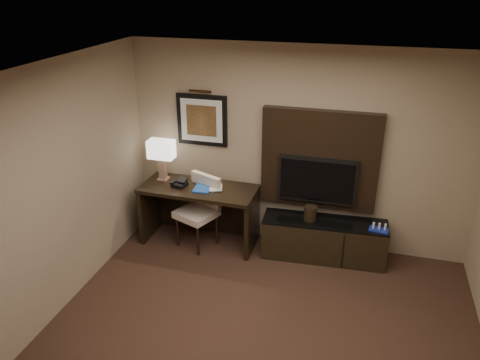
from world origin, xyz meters
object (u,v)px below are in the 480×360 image
(desk_phone, at_px, (180,183))
(ice_bucket, at_px, (310,213))
(tv, at_px, (317,180))
(desk, at_px, (200,215))
(table_lamp, at_px, (162,159))
(desk_chair, at_px, (196,213))
(credenza, at_px, (324,239))
(minibar_tray, at_px, (379,227))

(desk_phone, xyz_separation_m, ice_bucket, (1.76, 0.07, -0.24))
(tv, height_order, desk_phone, tv)
(desk, height_order, tv, tv)
(desk, bearing_deg, table_lamp, 169.22)
(desk_chair, relative_size, table_lamp, 1.64)
(desk, xyz_separation_m, desk_phone, (-0.25, -0.04, 0.46))
(credenza, bearing_deg, desk_chair, -178.52)
(tv, relative_size, desk_chair, 1.01)
(desk, xyz_separation_m, table_lamp, (-0.56, 0.12, 0.72))
(ice_bucket, relative_size, minibar_tray, 0.81)
(credenza, xyz_separation_m, minibar_tray, (0.67, -0.06, 0.31))
(desk, xyz_separation_m, tv, (1.54, 0.24, 0.60))
(tv, distance_m, desk_phone, 1.82)
(tv, xyz_separation_m, ice_bucket, (-0.04, -0.21, -0.38))
(desk, distance_m, desk_phone, 0.53)
(minibar_tray, bearing_deg, desk_phone, -179.35)
(credenza, distance_m, minibar_tray, 0.74)
(tv, xyz_separation_m, table_lamp, (-2.11, -0.12, 0.12))
(ice_bucket, bearing_deg, minibar_tray, -2.71)
(desk_chair, height_order, table_lamp, table_lamp)
(desk, xyz_separation_m, desk_chair, (-0.00, -0.10, 0.08))
(table_lamp, bearing_deg, desk, -11.89)
(table_lamp, relative_size, ice_bucket, 3.24)
(minibar_tray, bearing_deg, tv, 163.24)
(desk_phone, bearing_deg, credenza, 15.54)
(desk, bearing_deg, desk_chair, -91.43)
(desk_phone, bearing_deg, minibar_tray, 13.61)
(desk_phone, distance_m, ice_bucket, 1.78)
(credenza, height_order, desk_chair, desk_chair)
(ice_bucket, bearing_deg, table_lamp, 177.63)
(desk_chair, bearing_deg, minibar_tray, 24.78)
(desk, bearing_deg, tv, 9.95)
(desk_chair, distance_m, desk_phone, 0.46)
(credenza, height_order, table_lamp, table_lamp)
(desk_chair, height_order, ice_bucket, desk_chair)
(desk_chair, distance_m, ice_bucket, 1.52)
(tv, bearing_deg, minibar_tray, -16.76)
(ice_bucket, bearing_deg, tv, 79.83)
(desk, xyz_separation_m, minibar_tray, (2.37, -0.01, 0.17))
(minibar_tray, bearing_deg, ice_bucket, 177.29)
(tv, distance_m, ice_bucket, 0.43)
(table_lamp, xyz_separation_m, ice_bucket, (2.07, -0.09, -0.50))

